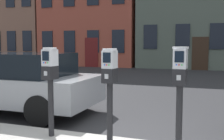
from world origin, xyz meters
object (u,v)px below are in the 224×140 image
Objects in this scene: parking_meter_near_kerb at (50,75)px; parking_meter_twin_adjacent at (110,78)px; parking_meter_end_of_row at (180,80)px; parked_car_white_suv at (9,81)px.

parking_meter_twin_adjacent is at bearing 91.95° from parking_meter_near_kerb.
parking_meter_end_of_row is (2.02, 0.00, 0.01)m from parking_meter_near_kerb.
parking_meter_twin_adjacent is 0.32× the size of parked_car_white_suv.
parking_meter_end_of_row is (1.01, 0.00, 0.02)m from parking_meter_twin_adjacent.
parking_meter_near_kerb is at bearing -88.05° from parking_meter_end_of_row.
parking_meter_near_kerb is at bearing 143.90° from parked_car_white_suv.
parking_meter_twin_adjacent is at bearing 153.68° from parked_car_white_suv.
parking_meter_twin_adjacent is (1.01, -0.00, -0.01)m from parking_meter_near_kerb.
parking_meter_twin_adjacent is 1.01m from parking_meter_end_of_row.
parking_meter_end_of_row is at bearing 91.95° from parking_meter_twin_adjacent.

